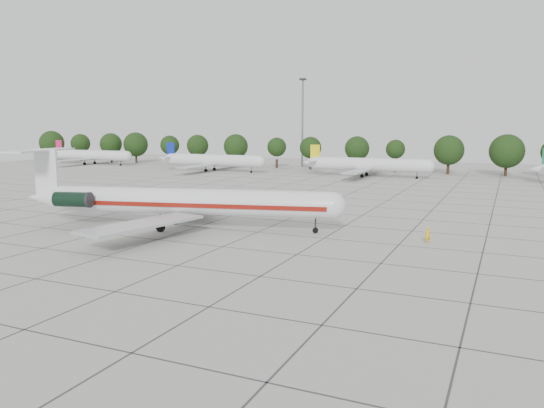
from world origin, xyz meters
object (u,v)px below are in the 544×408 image
(ground_crew, at_px, (427,235))
(floodlight_mast, at_px, (303,118))
(main_airliner, at_px, (172,201))
(bg_airliner_a, at_px, (91,155))
(bg_airliner_b, at_px, (213,160))
(bg_airliner_c, at_px, (368,165))

(ground_crew, relative_size, floodlight_mast, 0.07)
(floodlight_mast, bearing_deg, main_airliner, -78.14)
(bg_airliner_a, bearing_deg, ground_crew, -32.76)
(ground_crew, bearing_deg, floodlight_mast, -102.47)
(main_airliner, distance_m, bg_airliner_b, 78.37)
(bg_airliner_c, bearing_deg, floodlight_mast, 138.58)
(bg_airliner_b, bearing_deg, main_airliner, -62.82)
(bg_airliner_c, bearing_deg, bg_airliner_a, 177.44)
(ground_crew, relative_size, bg_airliner_c, 0.06)
(ground_crew, distance_m, bg_airliner_b, 92.48)
(bg_airliner_a, distance_m, bg_airliner_c, 88.41)
(bg_airliner_c, distance_m, floodlight_mast, 35.45)
(bg_airliner_c, relative_size, floodlight_mast, 1.11)
(main_airliner, relative_size, bg_airliner_c, 1.38)
(ground_crew, bearing_deg, main_airliner, -33.61)
(main_airliner, xyz_separation_m, ground_crew, (28.87, 3.64, -2.37))
(ground_crew, xyz_separation_m, floodlight_mast, (-48.56, 90.14, 13.39))
(main_airliner, bearing_deg, ground_crew, -6.56)
(main_airliner, xyz_separation_m, bg_airliner_a, (-82.84, 75.51, -0.36))
(main_airliner, distance_m, bg_airliner_a, 112.09)
(bg_airliner_b, distance_m, bg_airliner_c, 41.33)
(bg_airliner_a, xyz_separation_m, bg_airliner_c, (88.32, -3.95, 0.00))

